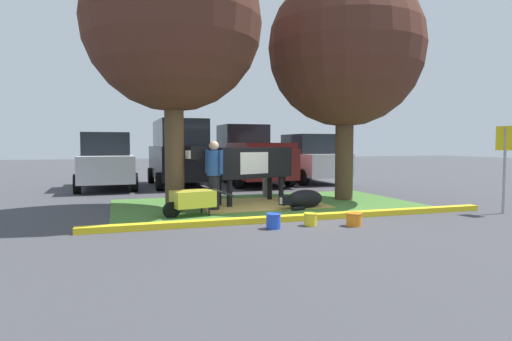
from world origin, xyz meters
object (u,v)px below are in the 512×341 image
Objects in this scene: person_visitor_near at (267,171)px; parking_sign at (505,152)px; sedan_silver at (106,161)px; hatchback_white at (308,159)px; cow_holstein at (248,163)px; calf_lying at (304,199)px; bucket_yellow at (310,219)px; bucket_orange at (354,219)px; pickup_truck_maroon at (249,156)px; suv_black at (180,153)px; person_handler at (214,173)px; shade_tree_right at (345,50)px; wheelbarrow at (192,199)px; shade_tree_left at (173,23)px; bucket_blue at (273,221)px.

person_visitor_near is 6.19m from parking_sign.
person_visitor_near is at bearing 133.63° from parking_sign.
sedan_silver is (-4.64, 4.37, 0.18)m from person_visitor_near.
sedan_silver is 1.00× the size of hatchback_white.
cow_holstein is 1.82m from calf_lying.
calf_lying reaches higher than bucket_yellow.
bucket_orange is (0.81, -0.29, 0.00)m from bucket_yellow.
person_visitor_near is 4.70m from pickup_truck_maroon.
person_handler is at bearing -91.02° from suv_black.
bucket_yellow is at bearing -84.28° from cow_holstein.
pickup_truck_maroon reaches higher than person_handler.
suv_black is at bearing 113.51° from person_visitor_near.
suv_black is (-3.91, 5.66, -3.01)m from shade_tree_right.
sedan_silver is (-8.89, 8.83, -0.45)m from parking_sign.
cow_holstein is 11.11× the size of bucket_yellow.
calf_lying is 0.79× the size of person_handler.
parking_sign reaches higher than bucket_yellow.
person_handler is 0.83× the size of parking_sign.
bucket_yellow is 0.06× the size of sedan_silver.
bucket_yellow is at bearing -111.01° from calf_lying.
wheelbarrow is at bearing -130.86° from hatchback_white.
shade_tree_right is at bearing -55.37° from suv_black.
shade_tree_left is 1.02× the size of shade_tree_right.
suv_black is at bearing 124.63° from shade_tree_right.
suv_black is at bearing 99.63° from cow_holstein.
bucket_yellow is (1.41, -2.38, -0.78)m from person_handler.
bucket_yellow is at bearing -114.78° from hatchback_white.
person_visitor_near is 0.33× the size of suv_black.
calf_lying is 4.78m from parking_sign.
sedan_silver is (-2.57, 6.41, 0.07)m from person_handler.
bucket_yellow is (0.32, -3.19, -0.98)m from cow_holstein.
shade_tree_right is at bearing -104.90° from hatchback_white.
bucket_blue is at bearing -70.23° from sedan_silver.
pickup_truck_maroon is (1.53, 9.03, 0.98)m from bucket_yellow.
bucket_yellow is (0.80, 0.04, -0.02)m from bucket_blue.
cow_holstein is 9.37× the size of bucket_orange.
person_handler is 2.62m from bucket_blue.
sedan_silver is at bearing 123.12° from cow_holstein.
shade_tree_left reaches higher than suv_black.
person_handler is 5.67× the size of bucket_blue.
wheelbarrow reaches higher than bucket_blue.
hatchback_white is (4.44, 5.72, -0.13)m from cow_holstein.
person_visitor_near is at bearing 44.12° from wheelbarrow.
person_handler is at bearing -113.86° from pickup_truck_maroon.
suv_black reaches higher than parking_sign.
parking_sign is 10.91m from suv_black.
cow_holstein is 2.27× the size of calf_lying.
bucket_orange reaches higher than bucket_yellow.
shade_tree_left is 7.17m from sedan_silver.
pickup_truck_maroon is 1.23× the size of hatchback_white.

